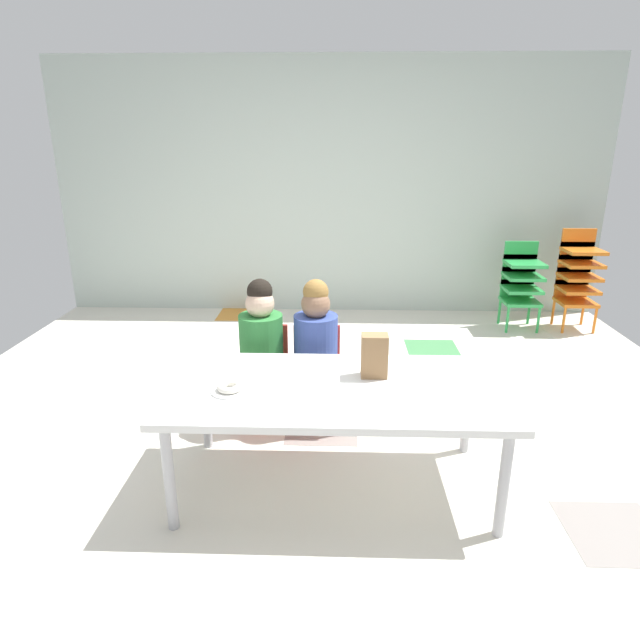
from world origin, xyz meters
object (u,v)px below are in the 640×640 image
paper_bag_brown (374,356)px  donut_powdered_on_plate (230,387)px  kid_chair_orange_stack (578,274)px  paper_plate_near_edge (230,391)px  seated_child_near_camera (261,339)px  kid_chair_green_stack (521,280)px  craft_table (336,394)px  seated_child_middle_seat (316,340)px

paper_bag_brown → donut_powdered_on_plate: size_ratio=1.82×
kid_chair_orange_stack → paper_plate_near_edge: (-2.71, -2.62, 0.05)m
seated_child_near_camera → kid_chair_orange_stack: 3.27m
kid_chair_green_stack → paper_plate_near_edge: bearing=-130.1°
craft_table → kid_chair_orange_stack: 3.37m
craft_table → kid_chair_green_stack: kid_chair_green_stack is taller
seated_child_near_camera → seated_child_middle_seat: same height
craft_table → kid_chair_orange_stack: bearing=48.9°
craft_table → donut_powdered_on_plate: donut_powdered_on_plate is taller
seated_child_near_camera → donut_powdered_on_plate: (-0.05, -0.71, 0.03)m
paper_bag_brown → seated_child_near_camera: bearing=141.0°
donut_powdered_on_plate → seated_child_middle_seat: bearing=62.2°
craft_table → donut_powdered_on_plate: (-0.50, -0.08, 0.07)m
craft_table → paper_bag_brown: size_ratio=7.39×
seated_child_near_camera → seated_child_middle_seat: (0.33, 0.00, 0.00)m
paper_bag_brown → paper_plate_near_edge: (-0.69, -0.20, -0.11)m
donut_powdered_on_plate → paper_plate_near_edge: bearing=0.0°
kid_chair_orange_stack → paper_plate_near_edge: bearing=-136.0°
craft_table → seated_child_middle_seat: (-0.12, 0.63, 0.04)m
seated_child_near_camera → kid_chair_green_stack: size_ratio=1.15×
kid_chair_green_stack → donut_powdered_on_plate: (-2.20, -2.62, 0.13)m
paper_plate_near_edge → seated_child_middle_seat: bearing=62.2°
paper_plate_near_edge → seated_child_near_camera: bearing=86.0°
kid_chair_orange_stack → craft_table: bearing=-131.1°
kid_chair_green_stack → paper_bag_brown: bearing=-122.0°
seated_child_middle_seat → kid_chair_orange_stack: (2.33, 1.90, -0.04)m
kid_chair_orange_stack → donut_powdered_on_plate: 3.77m
craft_table → paper_plate_near_edge: 0.51m
paper_bag_brown → craft_table: bearing=-147.7°
kid_chair_green_stack → kid_chair_orange_stack: size_ratio=0.87×
craft_table → donut_powdered_on_plate: 0.51m
kid_chair_green_stack → paper_plate_near_edge: 3.42m
paper_bag_brown → paper_plate_near_edge: size_ratio=1.22×
craft_table → seated_child_middle_seat: size_ratio=1.77×
seated_child_middle_seat → paper_bag_brown: bearing=-58.9°
seated_child_near_camera → kid_chair_green_stack: bearing=41.5°
seated_child_near_camera → donut_powdered_on_plate: seated_child_near_camera is taller
seated_child_near_camera → kid_chair_orange_stack: (2.66, 1.90, -0.04)m
kid_chair_green_stack → donut_powdered_on_plate: size_ratio=6.63×
kid_chair_green_stack → paper_plate_near_edge: kid_chair_green_stack is taller
paper_plate_near_edge → craft_table: bearing=9.0°
craft_table → kid_chair_green_stack: size_ratio=2.03×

